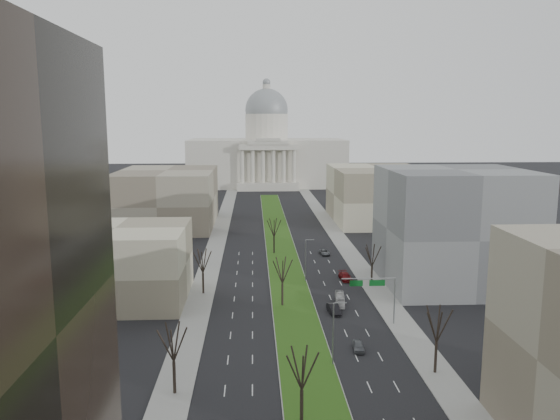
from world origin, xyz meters
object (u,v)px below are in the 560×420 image
object	(u,v)px
car_grey_near	(358,346)
box_van	(340,299)
car_black	(334,309)
car_red	(345,276)
car_grey_far	(324,252)

from	to	relation	value
car_grey_near	box_van	bearing A→B (deg)	93.51
car_black	car_red	world-z (taller)	car_black
box_van	car_red	bearing A→B (deg)	83.86
car_grey_near	car_black	xyz separation A→B (m)	(-1.33, 15.93, 0.12)
car_grey_far	box_van	size ratio (longest dim) A/B	0.67
car_grey_near	box_van	world-z (taller)	box_van
car_grey_far	box_van	bearing A→B (deg)	-99.72
car_grey_far	box_van	xyz separation A→B (m)	(-2.04, -37.74, 0.31)
car_grey_near	car_red	bearing A→B (deg)	88.36
car_grey_near	car_black	world-z (taller)	car_black
car_grey_far	box_van	distance (m)	37.80
car_grey_far	car_black	bearing A→B (deg)	-101.83
car_grey_far	car_grey_near	bearing A→B (deg)	-99.11
car_black	car_red	distance (m)	20.83
car_grey_near	car_black	size ratio (longest dim) A/B	0.82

